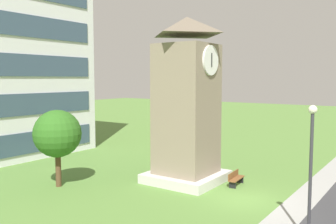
{
  "coord_description": "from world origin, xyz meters",
  "views": [
    {
      "loc": [
        -19.26,
        -8.3,
        6.92
      ],
      "look_at": [
        0.72,
        5.69,
        4.7
      ],
      "focal_mm": 39.37,
      "sensor_mm": 36.0,
      "label": 1
    }
  ],
  "objects_px": {
    "park_bench": "(236,178)",
    "street_lamp": "(311,158)",
    "tree_streetside": "(57,134)",
    "clock_tower": "(187,109)"
  },
  "relations": [
    {
      "from": "park_bench",
      "to": "street_lamp",
      "type": "relative_size",
      "value": 0.31
    },
    {
      "from": "tree_streetside",
      "to": "park_bench",
      "type": "bearing_deg",
      "value": -53.84
    },
    {
      "from": "street_lamp",
      "to": "tree_streetside",
      "type": "relative_size",
      "value": 1.18
    },
    {
      "from": "park_bench",
      "to": "street_lamp",
      "type": "distance_m",
      "value": 9.1
    },
    {
      "from": "clock_tower",
      "to": "tree_streetside",
      "type": "distance_m",
      "value": 8.51
    },
    {
      "from": "park_bench",
      "to": "street_lamp",
      "type": "bearing_deg",
      "value": -134.58
    },
    {
      "from": "street_lamp",
      "to": "tree_streetside",
      "type": "distance_m",
      "value": 15.34
    },
    {
      "from": "park_bench",
      "to": "clock_tower",
      "type": "bearing_deg",
      "value": 107.46
    },
    {
      "from": "clock_tower",
      "to": "tree_streetside",
      "type": "xyz_separation_m",
      "value": [
        -5.76,
        6.08,
        -1.49
      ]
    },
    {
      "from": "park_bench",
      "to": "street_lamp",
      "type": "height_order",
      "value": "street_lamp"
    }
  ]
}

